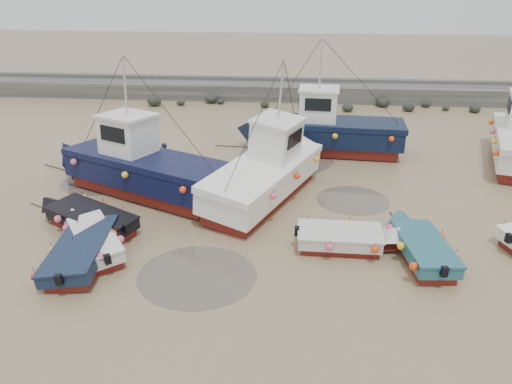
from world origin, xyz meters
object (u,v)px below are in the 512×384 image
Objects in this scene: dinghy_0 at (94,235)px; cabin_boat_2 at (324,130)px; dinghy_1 at (86,245)px; cabin_boat_0 at (136,166)px; dinghy_4 at (86,215)px; person at (166,172)px; cabin_boat_1 at (268,169)px; dinghy_5 at (349,237)px; dinghy_2 at (420,243)px.

dinghy_0 is 0.48× the size of cabin_boat_2.
cabin_boat_0 is (0.21, 5.83, 0.76)m from dinghy_1.
dinghy_4 is 6.29m from person.
cabin_boat_1 is 6.05m from person.
dinghy_1 and dinghy_5 have the same top height.
dinghy_5 is 11.17m from person.
cabin_boat_0 and cabin_boat_1 have the same top height.
cabin_boat_2 is at bearing 167.60° from person.
dinghy_0 is 5.22m from cabin_boat_0.
dinghy_2 is 0.55× the size of cabin_boat_1.
cabin_boat_1 reaches higher than person.
dinghy_4 is 10.58m from dinghy_5.
dinghy_0 is 7.62m from person.
dinghy_4 and dinghy_5 have the same top height.
dinghy_2 is (12.16, 0.42, 0.00)m from dinghy_0.
cabin_boat_1 is at bearing 5.26° from dinghy_0.
dinghy_1 is at bearing -129.50° from dinghy_0.
cabin_boat_0 is at bearing 37.68° from person.
dinghy_5 is (10.55, -0.88, 0.02)m from dinghy_4.
dinghy_5 is at bearing 3.37° from dinghy_1.
cabin_boat_1 is at bearing -142.49° from dinghy_5.
dinghy_4 is at bearing 166.98° from dinghy_2.
dinghy_1 is (-0.06, -0.67, -0.01)m from dinghy_0.
cabin_boat_2 is at bearing -17.06° from dinghy_4.
dinghy_2 is at bearing 0.62° from dinghy_1.
dinghy_0 is 14.40m from cabin_boat_2.
dinghy_1 is at bearing -129.51° from dinghy_4.
dinghy_0 is at bearing -157.09° from cabin_boat_0.
dinghy_5 is at bearing 166.43° from dinghy_2.
dinghy_0 reaches higher than person.
person is at bearing 79.27° from dinghy_1.
dinghy_4 is 3.85m from cabin_boat_0.
dinghy_1 is at bearing -157.48° from cabin_boat_0.
dinghy_5 is at bearing -173.03° from cabin_boat_2.
dinghy_4 is at bearing -93.73° from dinghy_5.
cabin_boat_0 is at bearing 150.36° from dinghy_2.
cabin_boat_1 is 6.58m from cabin_boat_2.
dinghy_2 and dinghy_5 have the same top height.
dinghy_5 is 0.53× the size of cabin_boat_1.
cabin_boat_1 is 6.43× the size of person.
dinghy_5 is at bearing -65.77° from dinghy_4.
cabin_boat_0 is (-9.47, 4.50, 0.74)m from dinghy_5.
dinghy_1 is 8.66m from cabin_boat_1.
cabin_boat_1 is at bearing 132.87° from dinghy_2.
cabin_boat_2 is (8.91, 6.01, 0.02)m from cabin_boat_0.
dinghy_0 is at bearing 80.50° from dinghy_1.
cabin_boat_2 reaches higher than dinghy_2.
dinghy_4 is 0.54× the size of cabin_boat_0.
dinghy_2 is 0.52× the size of cabin_boat_0.
dinghy_1 is 4.04× the size of person.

